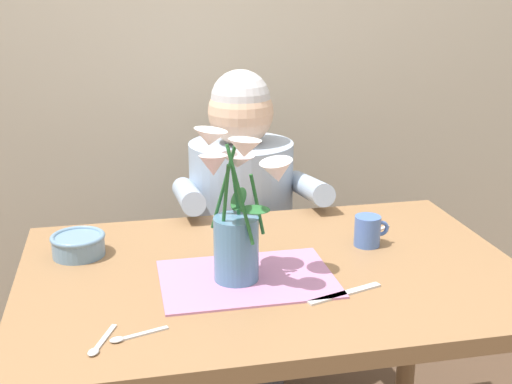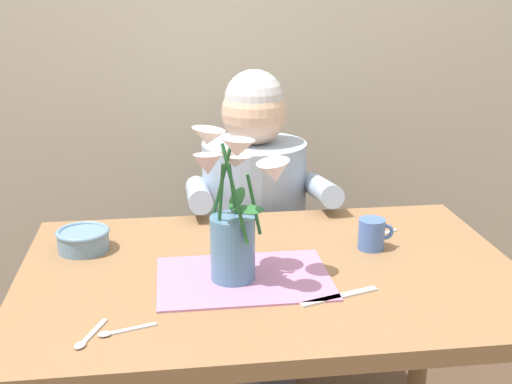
# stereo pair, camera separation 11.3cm
# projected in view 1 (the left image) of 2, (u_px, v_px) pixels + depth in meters

# --- Properties ---
(wood_panel_backdrop) EXTENTS (4.00, 0.10, 2.50)m
(wood_panel_backdrop) POSITION_uv_depth(u_px,v_px,m) (207.00, 23.00, 2.41)
(wood_panel_backdrop) COLOR beige
(wood_panel_backdrop) RESTS_ON ground_plane
(dining_table) EXTENTS (1.20, 0.80, 0.74)m
(dining_table) POSITION_uv_depth(u_px,v_px,m) (272.00, 305.00, 1.62)
(dining_table) COLOR olive
(dining_table) RESTS_ON ground_plane
(seated_person) EXTENTS (0.45, 0.47, 1.14)m
(seated_person) POSITION_uv_depth(u_px,v_px,m) (242.00, 241.00, 2.23)
(seated_person) COLOR #4C4C56
(seated_person) RESTS_ON ground_plane
(striped_placemat) EXTENTS (0.40, 0.28, 0.00)m
(striped_placemat) POSITION_uv_depth(u_px,v_px,m) (247.00, 279.00, 1.54)
(striped_placemat) COLOR #B275A3
(striped_placemat) RESTS_ON dining_table
(flower_vase) EXTENTS (0.24, 0.24, 0.36)m
(flower_vase) POSITION_uv_depth(u_px,v_px,m) (238.00, 215.00, 1.48)
(flower_vase) COLOR teal
(flower_vase) RESTS_ON dining_table
(ceramic_bowl) EXTENTS (0.14, 0.14, 0.06)m
(ceramic_bowl) POSITION_uv_depth(u_px,v_px,m) (78.00, 244.00, 1.66)
(ceramic_bowl) COLOR #6689A8
(ceramic_bowl) RESTS_ON dining_table
(dinner_knife) EXTENTS (0.19, 0.08, 0.00)m
(dinner_knife) POSITION_uv_depth(u_px,v_px,m) (345.00, 294.00, 1.46)
(dinner_knife) COLOR silver
(dinner_knife) RESTS_ON dining_table
(ceramic_mug) EXTENTS (0.09, 0.07, 0.08)m
(ceramic_mug) POSITION_uv_depth(u_px,v_px,m) (368.00, 231.00, 1.72)
(ceramic_mug) COLOR #476BB7
(ceramic_mug) RESTS_ON dining_table
(spoon_0) EXTENTS (0.06, 0.12, 0.01)m
(spoon_0) POSITION_uv_depth(u_px,v_px,m) (99.00, 345.00, 1.26)
(spoon_0) COLOR silver
(spoon_0) RESTS_ON dining_table
(spoon_1) EXTENTS (0.12, 0.05, 0.01)m
(spoon_1) POSITION_uv_depth(u_px,v_px,m) (130.00, 337.00, 1.29)
(spoon_1) COLOR silver
(spoon_1) RESTS_ON dining_table
(spoon_2) EXTENTS (0.08, 0.10, 0.01)m
(spoon_2) POSITION_uv_depth(u_px,v_px,m) (231.00, 238.00, 1.77)
(spoon_2) COLOR silver
(spoon_2) RESTS_ON dining_table
(spoon_3) EXTENTS (0.11, 0.07, 0.01)m
(spoon_3) POSITION_uv_depth(u_px,v_px,m) (371.00, 233.00, 1.81)
(spoon_3) COLOR silver
(spoon_3) RESTS_ON dining_table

